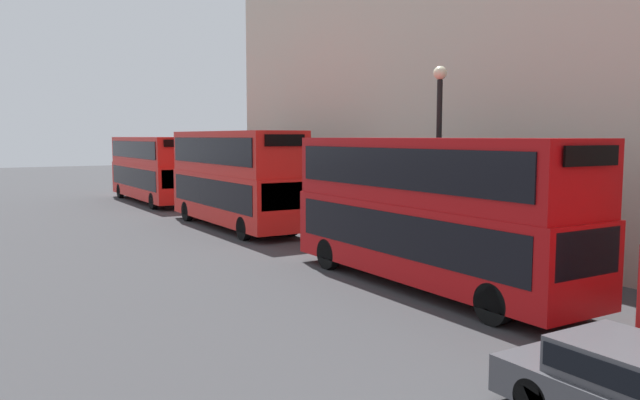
{
  "coord_description": "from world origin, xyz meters",
  "views": [
    {
      "loc": [
        -10.18,
        3.63,
        4.32
      ],
      "look_at": [
        0.48,
        21.18,
        2.22
      ],
      "focal_mm": 35.0,
      "sensor_mm": 36.0,
      "label": 1
    }
  ],
  "objects_px": {
    "bus_second_in_queue": "(429,206)",
    "bus_trailing": "(152,166)",
    "bus_third_in_queue": "(234,175)",
    "pedestrian": "(217,193)"
  },
  "relations": [
    {
      "from": "bus_third_in_queue",
      "to": "bus_trailing",
      "type": "height_order",
      "value": "bus_third_in_queue"
    },
    {
      "from": "bus_third_in_queue",
      "to": "bus_trailing",
      "type": "bearing_deg",
      "value": 90.0
    },
    {
      "from": "bus_second_in_queue",
      "to": "bus_third_in_queue",
      "type": "distance_m",
      "value": 13.73
    },
    {
      "from": "bus_second_in_queue",
      "to": "bus_third_in_queue",
      "type": "bearing_deg",
      "value": 90.0
    },
    {
      "from": "bus_trailing",
      "to": "pedestrian",
      "type": "height_order",
      "value": "bus_trailing"
    },
    {
      "from": "bus_third_in_queue",
      "to": "bus_second_in_queue",
      "type": "bearing_deg",
      "value": -90.0
    },
    {
      "from": "bus_second_in_queue",
      "to": "bus_trailing",
      "type": "relative_size",
      "value": 0.93
    },
    {
      "from": "bus_third_in_queue",
      "to": "pedestrian",
      "type": "distance_m",
      "value": 9.3
    },
    {
      "from": "bus_trailing",
      "to": "pedestrian",
      "type": "bearing_deg",
      "value": -61.05
    },
    {
      "from": "bus_second_in_queue",
      "to": "pedestrian",
      "type": "distance_m",
      "value": 22.7
    }
  ]
}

